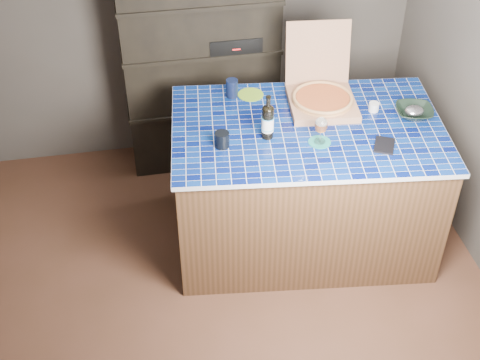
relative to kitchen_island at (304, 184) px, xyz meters
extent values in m
plane|color=#4F2F22|center=(-0.57, -0.41, -0.50)|extent=(3.50, 3.50, 0.00)
plane|color=#4B4541|center=(-0.57, 1.34, 0.75)|extent=(3.50, 0.00, 3.50)
cube|color=black|center=(-0.57, 1.12, 0.40)|extent=(1.20, 0.40, 1.80)
cube|color=black|center=(-0.32, 1.07, 0.63)|extent=(0.40, 0.32, 0.12)
cube|color=#4C301E|center=(0.00, 0.00, -0.02)|extent=(1.87, 1.29, 0.96)
cube|color=#040E45|center=(0.00, 0.00, 0.48)|extent=(1.92, 1.34, 0.03)
cube|color=#A97757|center=(0.15, 0.22, 0.52)|extent=(0.49, 0.49, 0.05)
cube|color=#A97757|center=(0.18, 0.49, 0.77)|extent=(0.46, 0.15, 0.44)
cylinder|color=#B37E4A|center=(0.15, 0.22, 0.55)|extent=(0.42, 0.42, 0.01)
cylinder|color=maroon|center=(0.15, 0.22, 0.56)|extent=(0.37, 0.37, 0.01)
torus|color=#B37E4A|center=(0.15, 0.22, 0.57)|extent=(0.42, 0.42, 0.02)
cylinder|color=black|center=(-0.29, -0.07, 0.60)|extent=(0.08, 0.08, 0.22)
ellipsoid|color=black|center=(-0.29, -0.07, 0.71)|extent=(0.08, 0.08, 0.04)
cylinder|color=black|center=(-0.29, -0.07, 0.76)|extent=(0.03, 0.03, 0.09)
cylinder|color=silver|center=(-0.29, -0.07, 0.59)|extent=(0.08, 0.08, 0.10)
cylinder|color=#3C95CC|center=(-0.29, -0.07, 0.56)|extent=(0.08, 0.08, 0.01)
cylinder|color=#3C95CC|center=(-0.29, -0.07, 0.64)|extent=(0.08, 0.08, 0.01)
cylinder|color=#157164|center=(0.03, -0.19, 0.50)|extent=(0.15, 0.15, 0.01)
cylinder|color=white|center=(0.03, -0.19, 0.50)|extent=(0.07, 0.07, 0.01)
cylinder|color=white|center=(0.03, -0.19, 0.54)|extent=(0.01, 0.01, 0.08)
ellipsoid|color=white|center=(0.03, -0.19, 0.63)|extent=(0.08, 0.08, 0.11)
cylinder|color=#AF541C|center=(0.03, -0.19, 0.62)|extent=(0.07, 0.07, 0.05)
cylinder|color=white|center=(0.03, -0.19, 0.65)|extent=(0.07, 0.07, 0.02)
cylinder|color=black|center=(-0.60, -0.12, 0.55)|extent=(0.09, 0.09, 0.10)
cube|color=black|center=(0.42, -0.30, 0.50)|extent=(0.18, 0.21, 0.01)
imported|color=black|center=(0.73, 0.00, 0.52)|extent=(0.30, 0.30, 0.06)
ellipsoid|color=#A3A4AE|center=(0.73, 0.00, 0.53)|extent=(0.13, 0.11, 0.06)
cylinder|color=silver|center=(0.49, 0.11, 0.52)|extent=(0.07, 0.07, 0.06)
cylinder|color=black|center=(-0.43, 0.46, 0.56)|extent=(0.08, 0.08, 0.13)
cylinder|color=#72A523|center=(-0.30, 0.45, 0.50)|extent=(0.18, 0.18, 0.01)
camera|label=1|loc=(-1.10, -3.51, 3.02)|focal=50.00mm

